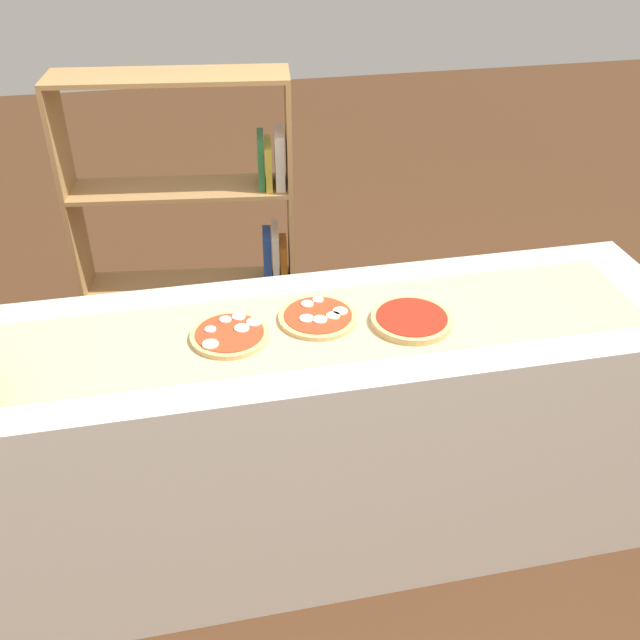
{
  "coord_description": "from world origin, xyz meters",
  "views": [
    {
      "loc": [
        -0.38,
        -1.81,
        2.17
      ],
      "look_at": [
        0.0,
        0.0,
        0.94
      ],
      "focal_mm": 40.99,
      "sensor_mm": 36.0,
      "label": 1
    }
  ],
  "objects_px": {
    "pizza_plain_2": "(412,320)",
    "bookshelf": "(214,258)",
    "pizza_mozzarella_0": "(230,334)",
    "pizza_mozzarella_1": "(318,317)"
  },
  "relations": [
    {
      "from": "pizza_mozzarella_1",
      "to": "bookshelf",
      "type": "relative_size",
      "value": 0.17
    },
    {
      "from": "pizza_plain_2",
      "to": "bookshelf",
      "type": "bearing_deg",
      "value": 115.2
    },
    {
      "from": "pizza_mozzarella_0",
      "to": "pizza_plain_2",
      "type": "xyz_separation_m",
      "value": [
        0.55,
        -0.04,
        0.0
      ]
    },
    {
      "from": "pizza_mozzarella_0",
      "to": "bookshelf",
      "type": "relative_size",
      "value": 0.17
    },
    {
      "from": "pizza_plain_2",
      "to": "bookshelf",
      "type": "relative_size",
      "value": 0.18
    },
    {
      "from": "bookshelf",
      "to": "pizza_mozzarella_1",
      "type": "bearing_deg",
      "value": -76.34
    },
    {
      "from": "pizza_mozzarella_0",
      "to": "pizza_plain_2",
      "type": "relative_size",
      "value": 0.95
    },
    {
      "from": "pizza_mozzarella_1",
      "to": "bookshelf",
      "type": "bearing_deg",
      "value": 103.66
    },
    {
      "from": "pizza_mozzarella_0",
      "to": "pizza_mozzarella_1",
      "type": "relative_size",
      "value": 0.97
    },
    {
      "from": "pizza_mozzarella_1",
      "to": "pizza_plain_2",
      "type": "xyz_separation_m",
      "value": [
        0.28,
        -0.08,
        0.0
      ]
    }
  ]
}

